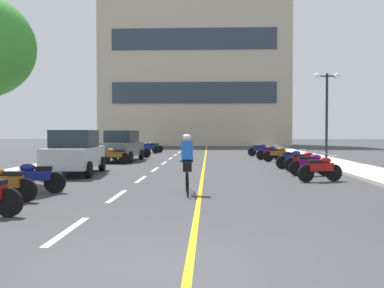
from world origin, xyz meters
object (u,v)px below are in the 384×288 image
(motorcycle_10, at_px, (138,151))
(motorcycle_9, at_px, (269,152))
(parked_car_mid, at_px, (122,146))
(motorcycle_5, at_px, (304,161))
(parked_car_near, at_px, (75,152))
(motorcycle_8, at_px, (278,154))
(motorcycle_1, at_px, (4,183))
(motorcycle_7, at_px, (114,155))
(motorcycle_4, at_px, (311,164))
(motorcycle_3, at_px, (320,168))
(cyclist_rider, at_px, (187,162))
(motorcycle_2, at_px, (34,177))
(motorcycle_13, at_px, (153,147))
(motorcycle_12, at_px, (149,148))
(motorcycle_11, at_px, (260,150))
(street_lamp_mid, at_px, (327,96))
(motorcycle_6, at_px, (293,159))

(motorcycle_10, bearing_deg, motorcycle_9, -10.02)
(parked_car_mid, relative_size, motorcycle_5, 2.53)
(parked_car_near, bearing_deg, motorcycle_8, 37.52)
(motorcycle_1, distance_m, motorcycle_7, 12.12)
(motorcycle_4, distance_m, motorcycle_7, 10.69)
(parked_car_mid, bearing_deg, motorcycle_3, -47.53)
(motorcycle_5, bearing_deg, cyclist_rider, -125.52)
(motorcycle_2, xyz_separation_m, motorcycle_7, (-0.14, 10.68, 0.00))
(parked_car_near, bearing_deg, motorcycle_13, 87.26)
(parked_car_near, xyz_separation_m, parked_car_mid, (0.33, 7.77, 0.00))
(motorcycle_3, xyz_separation_m, motorcycle_4, (0.14, 1.96, 0.00))
(motorcycle_8, relative_size, motorcycle_12, 0.99)
(motorcycle_1, bearing_deg, parked_car_mid, 90.22)
(motorcycle_5, xyz_separation_m, motorcycle_8, (-0.16, 5.79, 0.00))
(motorcycle_8, xyz_separation_m, motorcycle_10, (-8.74, 3.65, 0.00))
(parked_car_near, bearing_deg, motorcycle_5, 8.83)
(motorcycle_10, distance_m, motorcycle_11, 8.64)
(parked_car_near, xyz_separation_m, motorcycle_3, (9.41, -2.15, -0.44))
(parked_car_near, relative_size, motorcycle_1, 2.53)
(cyclist_rider, bearing_deg, motorcycle_1, -160.75)
(motorcycle_1, height_order, motorcycle_13, same)
(motorcycle_1, distance_m, motorcycle_5, 12.41)
(motorcycle_13, distance_m, cyclist_rider, 23.27)
(street_lamp_mid, xyz_separation_m, motorcycle_3, (-2.73, -9.16, -3.28))
(motorcycle_6, distance_m, motorcycle_7, 9.35)
(motorcycle_3, xyz_separation_m, motorcycle_7, (-8.99, 7.52, 0.00))
(parked_car_mid, bearing_deg, motorcycle_7, -87.91)
(motorcycle_6, distance_m, cyclist_rider, 9.45)
(motorcycle_4, xyz_separation_m, motorcycle_8, (-0.05, 7.48, 0.00))
(motorcycle_10, xyz_separation_m, motorcycle_12, (-0.04, 5.35, 0.00))
(parked_car_near, height_order, motorcycle_1, parked_car_near)
(motorcycle_1, xyz_separation_m, motorcycle_5, (9.27, 8.25, 0.00))
(motorcycle_3, relative_size, motorcycle_9, 1.00)
(parked_car_mid, distance_m, motorcycle_1, 14.53)
(motorcycle_2, distance_m, motorcycle_7, 10.68)
(street_lamp_mid, distance_m, motorcycle_12, 15.09)
(motorcycle_6, bearing_deg, cyclist_rider, -119.10)
(street_lamp_mid, xyz_separation_m, motorcycle_2, (-11.59, -12.32, -3.28))
(motorcycle_11, height_order, cyclist_rider, cyclist_rider)
(motorcycle_7, bearing_deg, motorcycle_3, -39.90)
(motorcycle_5, bearing_deg, street_lamp_mid, 65.63)
(motorcycle_3, height_order, motorcycle_5, same)
(motorcycle_7, bearing_deg, motorcycle_1, -90.16)
(motorcycle_2, xyz_separation_m, motorcycle_3, (8.86, 3.16, 0.00))
(motorcycle_1, height_order, motorcycle_10, same)
(motorcycle_13, bearing_deg, motorcycle_12, -95.75)
(parked_car_mid, xyz_separation_m, motorcycle_7, (0.09, -2.40, -0.44))
(motorcycle_5, height_order, motorcycle_10, same)
(parked_car_near, distance_m, motorcycle_8, 11.97)
(motorcycle_2, relative_size, motorcycle_6, 1.03)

